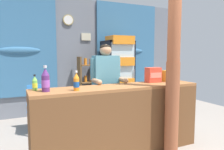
% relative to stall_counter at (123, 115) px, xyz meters
% --- Properties ---
extents(ground_plane, '(7.50, 7.50, 0.00)m').
position_rel_stall_counter_xyz_m(ground_plane, '(0.09, 0.84, -0.59)').
color(ground_plane, gray).
extents(back_wall_curtained, '(5.60, 0.22, 2.78)m').
position_rel_stall_counter_xyz_m(back_wall_curtained, '(0.10, 2.61, 0.83)').
color(back_wall_curtained, slate).
rests_on(back_wall_curtained, ground).
extents(stall_counter, '(2.47, 0.51, 0.99)m').
position_rel_stall_counter_xyz_m(stall_counter, '(0.00, 0.00, 0.00)').
color(stall_counter, '#935B33').
rests_on(stall_counter, ground).
extents(timber_post, '(0.21, 0.19, 2.69)m').
position_rel_stall_counter_xyz_m(timber_post, '(0.63, -0.29, 0.69)').
color(timber_post, '#995133').
rests_on(timber_post, ground).
extents(drink_fridge, '(0.69, 0.65, 1.87)m').
position_rel_stall_counter_xyz_m(drink_fridge, '(0.98, 2.09, 0.43)').
color(drink_fridge, black).
rests_on(drink_fridge, ground).
extents(bottle_shelf_rack, '(0.48, 0.28, 1.38)m').
position_rel_stall_counter_xyz_m(bottle_shelf_rack, '(0.28, 2.30, 0.13)').
color(bottle_shelf_rack, brown).
rests_on(bottle_shelf_rack, ground).
extents(plastic_lawn_chair, '(0.47, 0.47, 0.86)m').
position_rel_stall_counter_xyz_m(plastic_lawn_chair, '(-0.95, 1.55, -0.10)').
color(plastic_lawn_chair, '#3884D6').
rests_on(plastic_lawn_chair, ground).
extents(shopkeeper, '(0.53, 0.42, 1.60)m').
position_rel_stall_counter_xyz_m(shopkeeper, '(-0.00, 0.59, 0.42)').
color(shopkeeper, '#28282D').
rests_on(shopkeeper, ground).
extents(soda_bottle_grape_soda, '(0.10, 0.10, 0.32)m').
position_rel_stall_counter_xyz_m(soda_bottle_grape_soda, '(-1.02, 0.08, 0.54)').
color(soda_bottle_grape_soda, '#56286B').
rests_on(soda_bottle_grape_soda, stall_counter).
extents(soda_bottle_orange_soda, '(0.07, 0.07, 0.25)m').
position_rel_stall_counter_xyz_m(soda_bottle_orange_soda, '(-0.66, -0.01, 0.51)').
color(soda_bottle_orange_soda, orange).
rests_on(soda_bottle_orange_soda, stall_counter).
extents(soda_bottle_lime_soda, '(0.06, 0.06, 0.20)m').
position_rel_stall_counter_xyz_m(soda_bottle_lime_soda, '(-1.13, 0.24, 0.49)').
color(soda_bottle_lime_soda, '#75C64C').
rests_on(soda_bottle_lime_soda, stall_counter).
extents(snack_box_crackers, '(0.23, 0.15, 0.24)m').
position_rel_stall_counter_xyz_m(snack_box_crackers, '(0.67, 0.22, 0.52)').
color(snack_box_crackers, '#E5422D').
rests_on(snack_box_crackers, stall_counter).
extents(snack_box_choco_powder, '(0.20, 0.13, 0.19)m').
position_rel_stall_counter_xyz_m(snack_box_choco_powder, '(0.97, 0.18, 0.49)').
color(snack_box_choco_powder, gold).
rests_on(snack_box_choco_powder, stall_counter).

